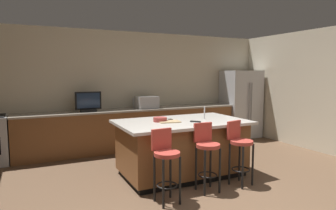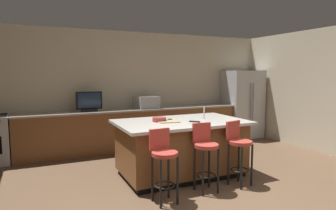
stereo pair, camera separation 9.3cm
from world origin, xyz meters
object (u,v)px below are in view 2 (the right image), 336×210
object	(u,v)px
bar_stool_right	(239,147)
fruit_bowl	(159,119)
microwave	(148,102)
cell_phone	(170,120)
cutting_board	(168,122)
refrigerator	(242,104)
bar_stool_left	(163,159)
tv_monitor	(89,102)
bar_stool_center	(205,151)
kitchen_island	(181,147)
tv_remote	(195,122)

from	to	relation	value
bar_stool_right	fruit_bowl	world-z (taller)	fruit_bowl
microwave	cell_phone	xyz separation A→B (m)	(-0.29, -1.83, -0.12)
cell_phone	cutting_board	bearing A→B (deg)	-112.13
refrigerator	cell_phone	xyz separation A→B (m)	(-2.94, -1.78, 0.04)
microwave	bar_stool_left	distance (m)	3.01
tv_monitor	fruit_bowl	bearing A→B (deg)	-67.10
tv_monitor	bar_stool_right	size ratio (longest dim) A/B	0.55
bar_stool_center	cell_phone	bearing A→B (deg)	98.96
refrigerator	microwave	world-z (taller)	refrigerator
kitchen_island	bar_stool_right	bearing A→B (deg)	-52.57
bar_stool_center	bar_stool_right	size ratio (longest dim) A/B	1.01
tv_remote	bar_stool_center	bearing A→B (deg)	-145.30
bar_stool_left	bar_stool_center	distance (m)	0.70
cell_phone	cutting_board	world-z (taller)	cutting_board
refrigerator	cell_phone	bearing A→B (deg)	-148.77
bar_stool_center	cutting_board	world-z (taller)	bar_stool_center
cutting_board	bar_stool_center	bearing A→B (deg)	-71.14
bar_stool_center	cell_phone	world-z (taller)	bar_stool_center
microwave	tv_monitor	size ratio (longest dim) A/B	0.91
kitchen_island	cell_phone	size ratio (longest dim) A/B	14.06
tv_monitor	fruit_bowl	world-z (taller)	tv_monitor
cell_phone	bar_stool_left	bearing A→B (deg)	-109.29
kitchen_island	bar_stool_right	world-z (taller)	bar_stool_right
bar_stool_left	bar_stool_right	distance (m)	1.28
refrigerator	bar_stool_left	xyz separation A→B (m)	(-3.51, -2.80, -0.30)
cutting_board	fruit_bowl	bearing A→B (deg)	134.65
bar_stool_right	cell_phone	world-z (taller)	bar_stool_right
kitchen_island	fruit_bowl	size ratio (longest dim) A/B	9.47
bar_stool_right	cell_phone	bearing A→B (deg)	113.49
tv_remote	cutting_board	distance (m)	0.42
bar_stool_center	cutting_board	bearing A→B (deg)	110.38
cell_phone	kitchen_island	bearing A→B (deg)	-44.60
cell_phone	cutting_board	xyz separation A→B (m)	(-0.13, -0.20, 0.01)
refrigerator	bar_stool_left	world-z (taller)	refrigerator
kitchen_island	tv_monitor	bearing A→B (deg)	120.45
microwave	bar_stool_left	xyz separation A→B (m)	(-0.86, -2.85, -0.46)
tv_monitor	microwave	bearing A→B (deg)	2.26
microwave	tv_monitor	world-z (taller)	tv_monitor
refrigerator	bar_stool_center	distance (m)	3.92
cutting_board	refrigerator	bearing A→B (deg)	32.89
tv_monitor	tv_remote	xyz separation A→B (m)	(1.28, -2.16, -0.17)
microwave	cell_phone	bearing A→B (deg)	-98.95
bar_stool_right	cutting_board	world-z (taller)	bar_stool_right
tv_monitor	bar_stool_left	distance (m)	2.88
refrigerator	bar_stool_right	world-z (taller)	refrigerator
tv_remote	fruit_bowl	bearing A→B (deg)	107.16
microwave	bar_stool_right	xyz separation A→B (m)	(0.42, -2.76, -0.45)
bar_stool_center	fruit_bowl	world-z (taller)	fruit_bowl
refrigerator	cutting_board	xyz separation A→B (m)	(-3.07, -1.99, 0.04)
fruit_bowl	bar_stool_left	bearing A→B (deg)	-109.90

